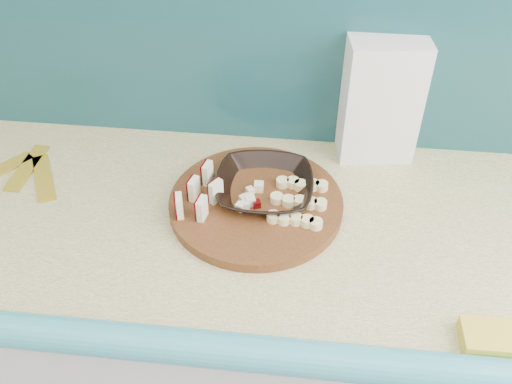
% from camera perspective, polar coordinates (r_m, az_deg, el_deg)
% --- Properties ---
extents(kitchen_counter, '(2.20, 0.63, 0.91)m').
position_cam_1_polar(kitchen_counter, '(1.50, -7.68, -14.71)').
color(kitchen_counter, silver).
rests_on(kitchen_counter, ground).
extents(backsplash, '(2.20, 0.02, 0.50)m').
position_cam_1_polar(backsplash, '(1.25, -7.76, 15.63)').
color(backsplash, teal).
rests_on(backsplash, kitchen_counter).
extents(cutting_board, '(0.37, 0.37, 0.02)m').
position_cam_1_polar(cutting_board, '(1.14, 0.00, -1.16)').
color(cutting_board, '#491F0F').
rests_on(cutting_board, kitchen_counter).
extents(apple_wedges, '(0.08, 0.14, 0.05)m').
position_cam_1_polar(apple_wedges, '(1.12, -5.70, -0.12)').
color(apple_wedges, '#F9F2C7').
rests_on(apple_wedges, cutting_board).
extents(apple_chunks, '(0.05, 0.05, 0.02)m').
position_cam_1_polar(apple_chunks, '(1.13, -1.09, -0.30)').
color(apple_chunks, '#F9E9C7').
rests_on(apple_chunks, cutting_board).
extents(banana_slices, '(0.12, 0.14, 0.02)m').
position_cam_1_polar(banana_slices, '(1.12, 4.29, -0.98)').
color(banana_slices, '#F8E298').
rests_on(banana_slices, cutting_board).
extents(brown_bowl, '(0.21, 0.21, 0.05)m').
position_cam_1_polar(brown_bowl, '(1.16, 0.85, 0.40)').
color(brown_bowl, black).
rests_on(brown_bowl, kitchen_counter).
extents(flour_bag, '(0.17, 0.14, 0.27)m').
position_cam_1_polar(flour_bag, '(1.25, 12.27, 9.24)').
color(flour_bag, white).
rests_on(flour_bag, kitchen_counter).
extents(sponge, '(0.09, 0.07, 0.03)m').
position_cam_1_polar(sponge, '(1.00, 22.42, -13.39)').
color(sponge, yellow).
rests_on(sponge, kitchen_counter).
extents(banana_peel, '(0.22, 0.19, 0.01)m').
position_cam_1_polar(banana_peel, '(1.33, -22.29, 1.84)').
color(banana_peel, gold).
rests_on(banana_peel, kitchen_counter).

